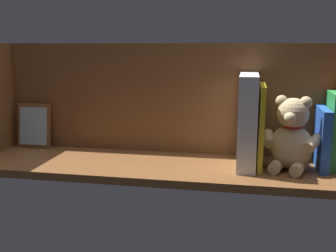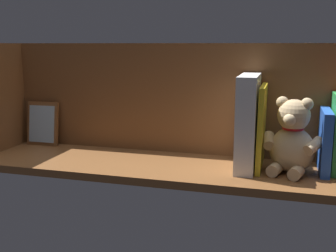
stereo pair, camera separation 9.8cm
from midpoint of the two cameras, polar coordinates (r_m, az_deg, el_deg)
ground_plane at (r=121.09cm, az=-2.33°, el=-5.62°), size 116.83×30.78×2.20cm
shelf_back_panel at (r=129.84cm, az=-1.05°, el=3.75°), size 116.83×1.50×34.16cm
book_2 at (r=121.57cm, az=19.53°, el=-0.55°), size 2.41×13.74×21.01cm
book_3 at (r=120.57cm, az=18.20°, el=-1.59°), size 2.48×15.86×16.78cm
teddy_bear at (r=116.04cm, az=14.28°, el=-1.57°), size 15.86×15.15×20.34cm
book_4 at (r=117.97cm, az=10.32°, el=0.05°), size 1.62×17.85×22.95cm
dictionary_thick_white at (r=116.84cm, az=8.53°, el=0.71°), size 5.09×19.60×25.77cm
picture_frame_leaning at (r=145.85cm, az=-19.76°, el=0.02°), size 11.20×3.44×14.80cm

